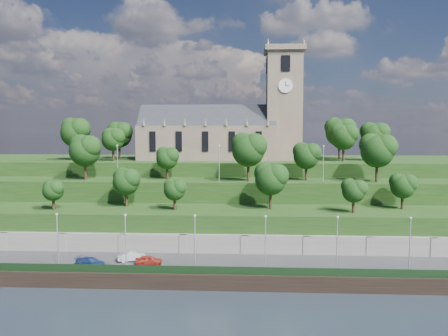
# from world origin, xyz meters

# --- Properties ---
(ground) EXTENTS (320.00, 320.00, 0.00)m
(ground) POSITION_xyz_m (0.00, 0.00, 0.00)
(ground) COLOR black
(ground) RESTS_ON ground
(promenade) EXTENTS (160.00, 12.00, 2.00)m
(promenade) POSITION_xyz_m (0.00, 6.00, 1.00)
(promenade) COLOR #2D2D30
(promenade) RESTS_ON ground
(quay_wall) EXTENTS (160.00, 0.50, 2.20)m
(quay_wall) POSITION_xyz_m (0.00, -0.05, 1.10)
(quay_wall) COLOR black
(quay_wall) RESTS_ON ground
(fence) EXTENTS (160.00, 0.10, 1.20)m
(fence) POSITION_xyz_m (0.00, 0.60, 2.60)
(fence) COLOR black
(fence) RESTS_ON promenade
(retaining_wall) EXTENTS (160.00, 2.10, 5.00)m
(retaining_wall) POSITION_xyz_m (0.00, 11.97, 2.50)
(retaining_wall) COLOR slate
(retaining_wall) RESTS_ON ground
(embankment_lower) EXTENTS (160.00, 12.00, 8.00)m
(embankment_lower) POSITION_xyz_m (0.00, 18.00, 4.00)
(embankment_lower) COLOR #193511
(embankment_lower) RESTS_ON ground
(embankment_upper) EXTENTS (160.00, 10.00, 12.00)m
(embankment_upper) POSITION_xyz_m (0.00, 29.00, 6.00)
(embankment_upper) COLOR #193511
(embankment_upper) RESTS_ON ground
(hilltop) EXTENTS (160.00, 32.00, 15.00)m
(hilltop) POSITION_xyz_m (0.00, 50.00, 7.50)
(hilltop) COLOR #193511
(hilltop) RESTS_ON ground
(church) EXTENTS (38.60, 12.35, 27.60)m
(church) POSITION_xyz_m (0.79, 45.98, 22.52)
(church) COLOR brown
(church) RESTS_ON hilltop
(trees_lower) EXTENTS (65.90, 8.36, 8.27)m
(trees_lower) POSITION_xyz_m (3.91, 18.54, 12.72)
(trees_lower) COLOR black
(trees_lower) RESTS_ON embankment_lower
(trees_upper) EXTENTS (64.51, 8.44, 9.57)m
(trees_upper) POSITION_xyz_m (4.20, 27.80, 18.05)
(trees_upper) COLOR black
(trees_upper) RESTS_ON embankment_upper
(trees_hilltop) EXTENTS (76.23, 15.94, 10.16)m
(trees_hilltop) POSITION_xyz_m (1.08, 44.97, 21.32)
(trees_hilltop) COLOR black
(trees_hilltop) RESTS_ON hilltop
(lamp_posts_promenade) EXTENTS (60.36, 0.36, 8.07)m
(lamp_posts_promenade) POSITION_xyz_m (-2.00, 2.50, 6.65)
(lamp_posts_promenade) COLOR #B2B2B7
(lamp_posts_promenade) RESTS_ON promenade
(lamp_posts_upper) EXTENTS (40.36, 0.36, 7.14)m
(lamp_posts_upper) POSITION_xyz_m (0.00, 26.00, 16.16)
(lamp_posts_upper) COLOR #B2B2B7
(lamp_posts_upper) RESTS_ON embankment_upper
(car_left) EXTENTS (4.16, 2.16, 1.35)m
(car_left) POSITION_xyz_m (-9.23, 4.80, 2.68)
(car_left) COLOR maroon
(car_left) RESTS_ON promenade
(car_middle) EXTENTS (4.54, 2.65, 1.42)m
(car_middle) POSITION_xyz_m (-12.18, 6.41, 2.71)
(car_middle) COLOR #9FA1A4
(car_middle) RESTS_ON promenade
(car_right) EXTENTS (4.89, 3.03, 1.32)m
(car_right) POSITION_xyz_m (-17.58, 3.43, 2.66)
(car_right) COLOR navy
(car_right) RESTS_ON promenade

